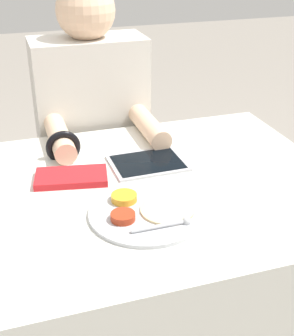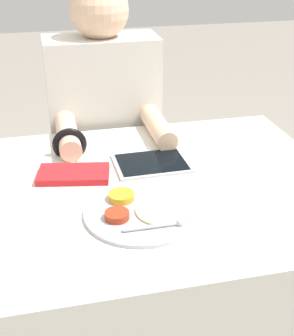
% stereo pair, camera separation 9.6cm
% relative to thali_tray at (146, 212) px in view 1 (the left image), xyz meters
% --- Properties ---
extents(dining_table, '(1.04, 0.86, 0.74)m').
position_rel_thali_tray_xyz_m(dining_table, '(0.09, 0.14, -0.38)').
color(dining_table, silver).
rests_on(dining_table, ground_plane).
extents(thali_tray, '(0.29, 0.29, 0.03)m').
position_rel_thali_tray_xyz_m(thali_tray, '(0.00, 0.00, 0.00)').
color(thali_tray, '#B7BABF').
rests_on(thali_tray, dining_table).
extents(red_notebook, '(0.22, 0.15, 0.02)m').
position_rel_thali_tray_xyz_m(red_notebook, '(-0.15, 0.24, 0.00)').
color(red_notebook, silver).
rests_on(red_notebook, dining_table).
extents(tablet_device, '(0.23, 0.18, 0.01)m').
position_rel_thali_tray_xyz_m(tablet_device, '(0.09, 0.26, -0.00)').
color(tablet_device, '#B7B7BC').
rests_on(tablet_device, dining_table).
extents(person_diner, '(0.42, 0.48, 1.23)m').
position_rel_thali_tray_xyz_m(person_diner, '(0.01, 0.70, -0.16)').
color(person_diner, black).
rests_on(person_diner, ground_plane).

